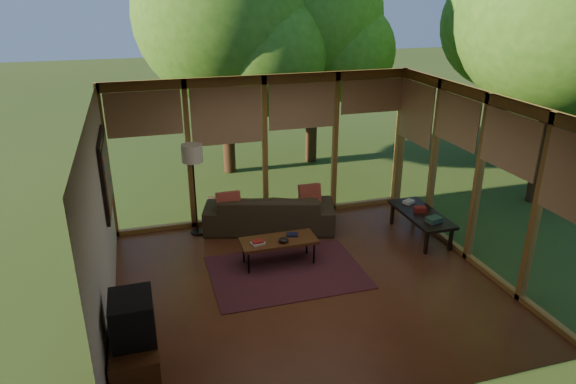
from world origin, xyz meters
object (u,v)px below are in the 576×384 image
object	(u,v)px
media_cabinet	(136,360)
side_console	(421,215)
floor_lamp	(192,158)
television	(132,318)
coffee_table	(279,241)
sofa	(270,211)

from	to	relation	value
media_cabinet	side_console	bearing A→B (deg)	25.44
media_cabinet	floor_lamp	bearing A→B (deg)	72.63
television	coffee_table	distance (m)	3.08
sofa	side_console	world-z (taller)	sofa
media_cabinet	television	xyz separation A→B (m)	(0.02, 0.00, 0.55)
sofa	television	bearing A→B (deg)	71.14
media_cabinet	television	bearing A→B (deg)	0.00
sofa	floor_lamp	distance (m)	1.69
media_cabinet	coffee_table	size ratio (longest dim) A/B	0.83
floor_lamp	coffee_table	distance (m)	2.10
sofa	coffee_table	distance (m)	1.31
television	floor_lamp	xyz separation A→B (m)	(1.10, 3.58, 0.56)
sofa	television	world-z (taller)	television
television	floor_lamp	distance (m)	3.78
sofa	media_cabinet	xyz separation A→B (m)	(-2.41, -3.40, -0.04)
side_console	coffee_table	bearing A→B (deg)	-175.40
media_cabinet	floor_lamp	xyz separation A→B (m)	(1.12, 3.58, 1.11)
television	coffee_table	size ratio (longest dim) A/B	0.46
television	floor_lamp	bearing A→B (deg)	72.92
sofa	coffee_table	world-z (taller)	sofa
coffee_table	floor_lamp	bearing A→B (deg)	126.78
sofa	coffee_table	size ratio (longest dim) A/B	1.93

